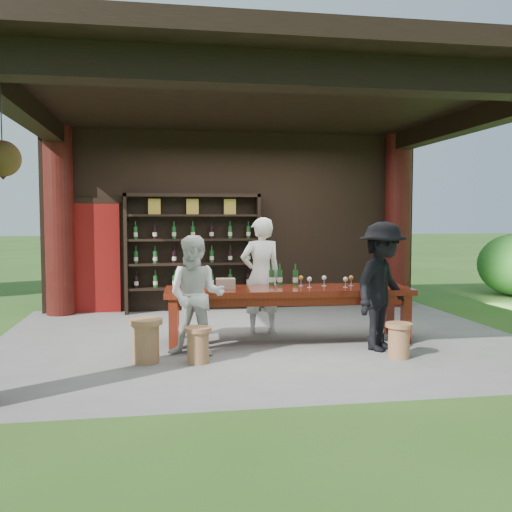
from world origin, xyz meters
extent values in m
plane|color=#2D5119|center=(0.00, 0.00, 0.00)|extent=(90.00, 90.00, 0.00)
cube|color=slate|center=(0.00, 0.00, -0.05)|extent=(7.40, 5.90, 0.10)
cube|color=black|center=(0.00, 2.75, 1.65)|extent=(7.00, 0.18, 3.30)
cube|color=maroon|center=(-2.60, 2.65, 1.00)|extent=(0.95, 0.06, 2.00)
cylinder|color=#380C0A|center=(-3.15, 2.55, 1.65)|extent=(0.50, 0.50, 3.30)
cylinder|color=#380C0A|center=(3.15, 2.55, 1.65)|extent=(0.50, 0.50, 3.30)
cube|color=black|center=(0.00, -2.40, 3.15)|extent=(6.70, 0.35, 0.35)
cube|color=black|center=(-3.15, 0.00, 3.15)|extent=(0.30, 5.20, 0.30)
cube|color=black|center=(3.15, 0.00, 3.15)|extent=(0.30, 5.20, 0.30)
cube|color=black|center=(0.00, 0.00, 3.40)|extent=(7.50, 6.00, 0.20)
cylinder|color=black|center=(-2.85, -2.20, 2.62)|extent=(0.01, 0.01, 0.75)
cone|color=black|center=(-2.85, -2.20, 2.17)|extent=(0.32, 0.32, 0.18)
sphere|color=#1E5919|center=(-2.85, -2.20, 2.28)|extent=(0.34, 0.34, 0.34)
cube|color=#5F1E0D|center=(0.35, -0.25, 0.71)|extent=(3.43, 1.06, 0.08)
cube|color=#5F1E0D|center=(0.35, -0.25, 0.61)|extent=(3.22, 0.90, 0.12)
cube|color=#5F1E0D|center=(-1.24, -0.49, 0.34)|extent=(0.13, 0.13, 0.67)
cube|color=#5F1E0D|center=(1.90, -0.67, 0.34)|extent=(0.13, 0.13, 0.67)
cube|color=#5F1E0D|center=(-1.21, 0.18, 0.34)|extent=(0.13, 0.13, 0.67)
cube|color=#5F1E0D|center=(1.93, 0.00, 0.34)|extent=(0.13, 0.13, 0.67)
cylinder|color=#99623D|center=(-0.97, -1.23, 0.19)|extent=(0.26, 0.26, 0.38)
cylinder|color=#99623D|center=(-0.97, -1.23, 0.40)|extent=(0.33, 0.33, 0.05)
cylinder|color=#99623D|center=(1.48, -1.40, 0.19)|extent=(0.26, 0.26, 0.38)
cylinder|color=#99623D|center=(1.48, -1.40, 0.41)|extent=(0.33, 0.33, 0.05)
cylinder|color=#99623D|center=(-1.58, -1.11, 0.23)|extent=(0.31, 0.31, 0.46)
cylinder|color=#99623D|center=(-1.58, -1.11, 0.49)|extent=(0.40, 0.40, 0.06)
imported|color=white|center=(0.07, 0.37, 0.86)|extent=(0.69, 0.51, 1.72)
imported|color=silver|center=(-0.96, -0.86, 0.75)|extent=(0.85, 0.73, 1.50)
imported|color=black|center=(1.43, -0.96, 0.83)|extent=(1.23, 1.17, 1.67)
cube|color=#BF6672|center=(-0.52, -0.21, 0.82)|extent=(0.27, 0.19, 0.14)
camera|label=1|loc=(-1.39, -7.91, 1.74)|focal=40.00mm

